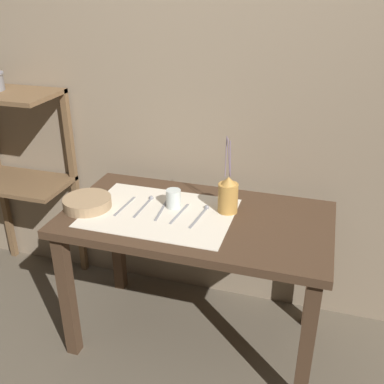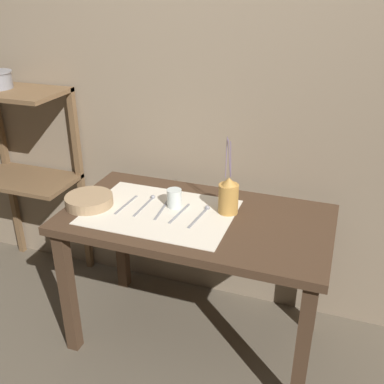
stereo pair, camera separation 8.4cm
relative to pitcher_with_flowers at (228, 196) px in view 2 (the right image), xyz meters
name	(u,v)px [view 2 (the right image)]	position (x,y,z in m)	size (l,w,h in m)	color
ground_plane	(195,336)	(-0.13, -0.08, -0.82)	(12.00, 12.00, 0.00)	brown
stone_wall_back	(225,96)	(-0.13, 0.37, 0.38)	(7.00, 0.06, 2.40)	gray
wooden_table	(196,235)	(-0.13, -0.08, -0.19)	(1.25, 0.68, 0.74)	#422D1E
wooden_shelf_unit	(25,148)	(-1.28, 0.18, 0.02)	(0.58, 0.35, 1.19)	brown
linen_cloth	(160,212)	(-0.30, -0.10, -0.08)	(0.68, 0.49, 0.00)	beige
pitcher_with_flowers	(228,196)	(0.00, 0.00, 0.00)	(0.09, 0.09, 0.38)	#B7843D
wooden_bowl	(89,201)	(-0.66, -0.16, -0.06)	(0.23, 0.23, 0.05)	#9E7F5B
glass_tumbler_near	(174,198)	(-0.26, -0.03, -0.04)	(0.07, 0.07, 0.09)	silver
fork_outer	(126,205)	(-0.49, -0.10, -0.08)	(0.02, 0.21, 0.00)	gray
spoon_outer	(149,201)	(-0.40, -0.03, -0.08)	(0.02, 0.22, 0.02)	gray
fork_inner	(162,210)	(-0.30, -0.09, -0.08)	(0.03, 0.21, 0.00)	gray
knife_center	(180,213)	(-0.21, -0.09, -0.08)	(0.03, 0.21, 0.00)	gray
spoon_inner	(204,212)	(-0.11, -0.04, -0.08)	(0.04, 0.22, 0.02)	gray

